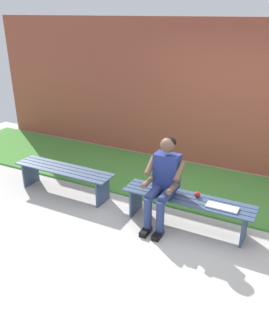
{
  "coord_description": "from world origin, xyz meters",
  "views": [
    {
      "loc": [
        -1.25,
        4.0,
        2.77
      ],
      "look_at": [
        0.73,
        0.15,
        0.79
      ],
      "focal_mm": 37.3,
      "sensor_mm": 36.0,
      "label": 1
    }
  ],
  "objects_px": {
    "bench_near": "(187,204)",
    "bench_far": "(64,174)",
    "book_open": "(222,208)",
    "person_seated": "(163,180)",
    "apple": "(197,194)"
  },
  "relations": [
    {
      "from": "bench_near",
      "to": "bench_far",
      "type": "height_order",
      "value": "same"
    },
    {
      "from": "bench_near",
      "to": "bench_far",
      "type": "bearing_deg",
      "value": -0.0
    },
    {
      "from": "person_seated",
      "to": "bench_far",
      "type": "bearing_deg",
      "value": -3.24
    },
    {
      "from": "bench_near",
      "to": "apple",
      "type": "relative_size",
      "value": 23.55
    },
    {
      "from": "person_seated",
      "to": "book_open",
      "type": "height_order",
      "value": "person_seated"
    },
    {
      "from": "person_seated",
      "to": "book_open",
      "type": "distance_m",
      "value": 0.84
    },
    {
      "from": "bench_near",
      "to": "book_open",
      "type": "bearing_deg",
      "value": 173.06
    },
    {
      "from": "bench_far",
      "to": "person_seated",
      "type": "distance_m",
      "value": 1.8
    },
    {
      "from": "bench_far",
      "to": "person_seated",
      "type": "relative_size",
      "value": 1.36
    },
    {
      "from": "person_seated",
      "to": "apple",
      "type": "height_order",
      "value": "person_seated"
    },
    {
      "from": "bench_near",
      "to": "person_seated",
      "type": "height_order",
      "value": "person_seated"
    },
    {
      "from": "person_seated",
      "to": "apple",
      "type": "distance_m",
      "value": 0.51
    },
    {
      "from": "bench_far",
      "to": "book_open",
      "type": "height_order",
      "value": "book_open"
    },
    {
      "from": "bench_far",
      "to": "apple",
      "type": "relative_size",
      "value": 22.06
    },
    {
      "from": "bench_near",
      "to": "bench_far",
      "type": "distance_m",
      "value": 2.09
    }
  ]
}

